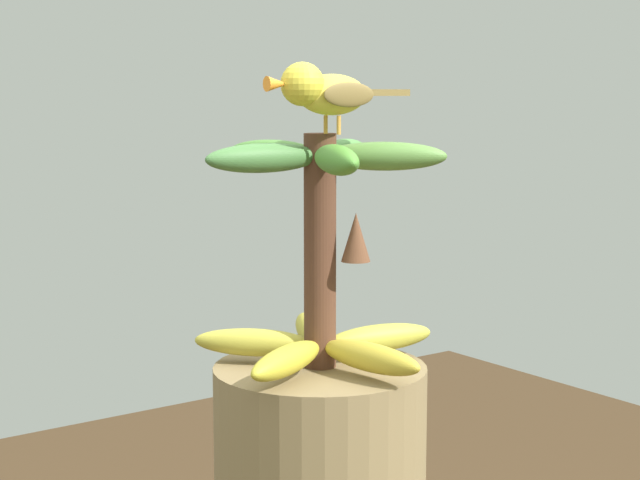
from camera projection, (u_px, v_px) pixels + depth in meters
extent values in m
cylinder|color=#4C2D1E|center=(320.00, 252.00, 1.29)|extent=(0.04, 0.04, 0.29)
ellipsoid|color=gold|center=(370.00, 357.00, 1.24)|extent=(0.16, 0.06, 0.04)
ellipsoid|color=#ACA735|center=(379.00, 338.00, 1.34)|extent=(0.06, 0.16, 0.04)
ellipsoid|color=#AA9F30|center=(310.00, 330.00, 1.39)|extent=(0.15, 0.10, 0.04)
ellipsoid|color=gold|center=(253.00, 342.00, 1.32)|extent=(0.13, 0.13, 0.04)
ellipsoid|color=gold|center=(287.00, 360.00, 1.23)|extent=(0.10, 0.15, 0.04)
ellipsoid|color=#42772F|center=(273.00, 154.00, 1.32)|extent=(0.16, 0.07, 0.04)
ellipsoid|color=#3F6D36|center=(264.00, 158.00, 1.23)|extent=(0.05, 0.16, 0.04)
ellipsoid|color=#437F2A|center=(336.00, 160.00, 1.19)|extent=(0.16, 0.09, 0.04)
ellipsoid|color=#4F7B36|center=(384.00, 156.00, 1.26)|extent=(0.13, 0.14, 0.04)
ellipsoid|color=#437C37|center=(343.00, 153.00, 1.34)|extent=(0.11, 0.15, 0.04)
cone|color=brown|center=(356.00, 237.00, 1.27)|extent=(0.04, 0.04, 0.06)
cylinder|color=#C68933|center=(326.00, 124.00, 1.25)|extent=(0.00, 0.01, 0.02)
cylinder|color=#C68933|center=(339.00, 125.00, 1.22)|extent=(0.01, 0.01, 0.02)
ellipsoid|color=gold|center=(332.00, 95.00, 1.23)|extent=(0.05, 0.09, 0.05)
ellipsoid|color=brown|center=(325.00, 95.00, 1.25)|extent=(0.01, 0.07, 0.03)
ellipsoid|color=brown|center=(347.00, 95.00, 1.21)|extent=(0.01, 0.07, 0.03)
cube|color=brown|center=(383.00, 93.00, 1.27)|extent=(0.03, 0.06, 0.01)
sphere|color=gold|center=(302.00, 84.00, 1.20)|extent=(0.05, 0.05, 0.05)
sphere|color=black|center=(306.00, 81.00, 1.18)|extent=(0.01, 0.01, 0.01)
cone|color=orange|center=(278.00, 84.00, 1.19)|extent=(0.02, 0.03, 0.02)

